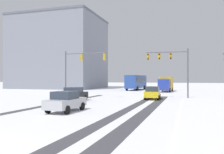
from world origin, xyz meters
The scene contains 12 objects.
wheel_track_left_lane centered at (3.29, 13.95, 0.00)m, with size 0.91×30.68×0.01m, color #424247.
wheel_track_right_lane centered at (5.01, 13.95, 0.00)m, with size 1.03×30.68×0.01m, color #424247.
wheel_track_center centered at (-4.90, 13.95, 0.00)m, with size 0.88×30.68×0.01m, color #424247.
sidewalk_kerb_right centered at (9.64, 12.55, 0.06)m, with size 4.00×30.68×0.12m, color white.
traffic_signal_near_left centered at (-6.12, 23.96, 4.65)m, with size 6.15×0.48×6.50m.
traffic_signal_near_right centered at (6.10, 25.75, 4.77)m, with size 5.43×0.65×6.50m.
car_yellow_cab_lead centered at (3.94, 24.13, 0.82)m, with size 1.98×4.17×1.62m.
car_black_second centered at (-4.39, 18.82, 0.82)m, with size 1.91×4.14×1.62m.
car_silver_third centered at (-1.07, 10.69, 0.82)m, with size 1.89×4.13×1.62m.
bus_oncoming centered at (-3.12, 48.50, 1.99)m, with size 3.06×11.11×3.38m.
box_truck_delivery centered at (4.11, 42.86, 1.63)m, with size 2.55×7.49×3.02m.
office_building_far_left_block centered at (-25.61, 52.49, 9.77)m, with size 22.72×18.29×19.53m.
Camera 1 is at (8.05, -6.18, 2.61)m, focal length 38.16 mm.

